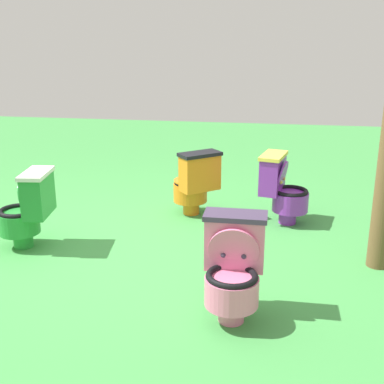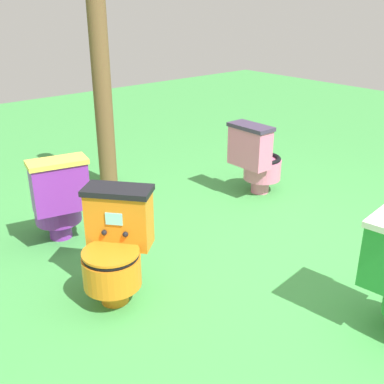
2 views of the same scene
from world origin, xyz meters
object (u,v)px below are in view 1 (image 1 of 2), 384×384
object	(u,v)px
toilet_green	(28,209)
toilet_purple	(282,188)
toilet_pink	(233,267)
toilet_orange	(195,183)

from	to	relation	value
toilet_green	toilet_purple	size ratio (longest dim) A/B	1.00
toilet_purple	toilet_pink	distance (m)	1.94
toilet_orange	toilet_purple	distance (m)	0.93
toilet_green	toilet_pink	bearing A→B (deg)	-121.76
toilet_green	toilet_orange	xyz separation A→B (m)	(-1.37, -1.07, -0.00)
toilet_orange	toilet_green	bearing A→B (deg)	178.44
toilet_green	toilet_purple	distance (m)	2.51
toilet_orange	toilet_pink	distance (m)	2.05
toilet_orange	toilet_pink	xyz separation A→B (m)	(-0.58, 1.97, 0.00)
toilet_pink	toilet_orange	bearing A→B (deg)	-73.51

